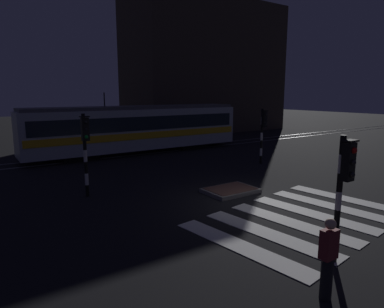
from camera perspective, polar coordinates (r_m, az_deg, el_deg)
The scene contains 11 objects.
ground_plane at distance 13.12m, azimuth 11.80°, elevation -8.22°, with size 120.00×120.00×0.00m, color black.
rail_near at distance 22.88m, azimuth -10.23°, elevation -0.23°, with size 80.00×0.12×0.03m, color #59595E.
rail_far at distance 24.19m, azimuth -11.60°, elevation 0.28°, with size 80.00×0.12×0.03m, color #59595E.
crosswalk_zebra at distance 12.00m, azimuth 18.10°, elevation -10.24°, with size 7.56×5.40×0.02m.
traffic_island at distance 14.32m, azimuth 6.51°, elevation -6.12°, with size 2.13×1.52×0.18m.
traffic_light_corner_far_left at distance 13.82m, azimuth -17.58°, elevation 1.82°, with size 0.36×0.42×3.33m.
traffic_light_kerb_mid_left at distance 8.67m, azimuth 24.24°, elevation -4.19°, with size 0.36×0.42×3.15m.
traffic_light_corner_far_right at distance 20.06m, azimuth 11.91°, elevation 4.35°, with size 0.36×0.42×3.22m.
tram at distance 23.63m, azimuth -9.18°, elevation 4.37°, with size 15.27×2.58×4.15m.
pedestrian_waiting_at_kerb at distance 7.50m, azimuth 21.97°, elevation -16.05°, with size 0.36×0.24×1.71m.
building_backdrop at distance 38.46m, azimuth 2.19°, elevation 14.28°, with size 17.06×8.00×13.66m, color #42382D.
Camera 1 is at (-9.00, -8.61, 4.10)m, focal length 31.58 mm.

